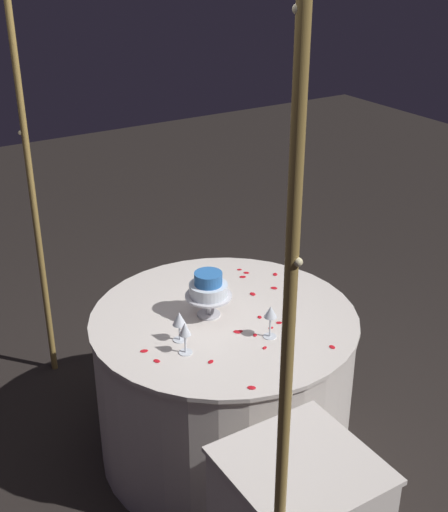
{
  "coord_description": "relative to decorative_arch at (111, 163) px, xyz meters",
  "views": [
    {
      "loc": [
        -2.37,
        1.47,
        2.44
      ],
      "look_at": [
        0.0,
        0.0,
        1.1
      ],
      "focal_mm": 48.18,
      "sensor_mm": 36.0,
      "label": 1
    }
  ],
  "objects": [
    {
      "name": "rose_petal_10",
      "position": [
        0.37,
        -0.84,
        -0.84
      ],
      "size": [
        0.03,
        0.03,
        0.0
      ],
      "primitive_type": "ellipsoid",
      "rotation": [
        0.0,
        0.0,
        4.17
      ],
      "color": "red",
      "rests_on": "main_table"
    },
    {
      "name": "rose_petal_21",
      "position": [
        0.24,
        -0.61,
        -0.84
      ],
      "size": [
        0.03,
        0.04,
        0.0
      ],
      "primitive_type": "ellipsoid",
      "rotation": [
        0.0,
        0.0,
        4.58
      ],
      "color": "red",
      "rests_on": "main_table"
    },
    {
      "name": "rose_petal_19",
      "position": [
        -0.53,
        -0.31,
        -0.84
      ],
      "size": [
        0.04,
        0.04,
        0.0
      ],
      "primitive_type": "ellipsoid",
      "rotation": [
        0.0,
        0.0,
        4.0
      ],
      "color": "red",
      "rests_on": "main_table"
    },
    {
      "name": "rose_petal_13",
      "position": [
        0.32,
        -0.85,
        -0.84
      ],
      "size": [
        0.04,
        0.04,
        0.0
      ],
      "primitive_type": "ellipsoid",
      "rotation": [
        0.0,
        0.0,
        0.7
      ],
      "color": "red",
      "rests_on": "main_table"
    },
    {
      "name": "wine_glass_1",
      "position": [
        -0.07,
        -0.24,
        -0.73
      ],
      "size": [
        0.06,
        0.06,
        0.14
      ],
      "color": "silver",
      "rests_on": "main_table"
    },
    {
      "name": "tiered_cake",
      "position": [
        0.05,
        -0.46,
        -0.7
      ],
      "size": [
        0.22,
        0.22,
        0.22
      ],
      "color": "silver",
      "rests_on": "main_table"
    },
    {
      "name": "decorative_arch",
      "position": [
        0.0,
        0.0,
        0.0
      ],
      "size": [
        2.35,
        0.06,
        2.48
      ],
      "color": "olive",
      "rests_on": "ground"
    },
    {
      "name": "rose_petal_2",
      "position": [
        0.29,
        -0.8,
        -0.84
      ],
      "size": [
        0.04,
        0.04,
        0.0
      ],
      "primitive_type": "ellipsoid",
      "rotation": [
        0.0,
        0.0,
        1.01
      ],
      "color": "red",
      "rests_on": "main_table"
    },
    {
      "name": "wine_glass_2",
      "position": [
        -0.17,
        -0.21,
        -0.73
      ],
      "size": [
        0.06,
        0.06,
        0.15
      ],
      "color": "silver",
      "rests_on": "main_table"
    },
    {
      "name": "rose_petal_5",
      "position": [
        -0.16,
        -0.07,
        -0.84
      ],
      "size": [
        0.04,
        0.03,
        0.0
      ],
      "primitive_type": "ellipsoid",
      "rotation": [
        0.0,
        0.0,
        3.5
      ],
      "color": "red",
      "rests_on": "main_table"
    },
    {
      "name": "ground_plane",
      "position": [
        0.0,
        -0.51,
        -1.62
      ],
      "size": [
        12.0,
        12.0,
        0.0
      ],
      "primitive_type": "plane",
      "color": "black"
    },
    {
      "name": "rose_petal_17",
      "position": [
        -0.15,
        -0.49,
        -0.84
      ],
      "size": [
        0.04,
        0.04,
        0.0
      ],
      "primitive_type": "ellipsoid",
      "rotation": [
        0.0,
        0.0,
        0.68
      ],
      "color": "red",
      "rests_on": "main_table"
    },
    {
      "name": "rose_petal_20",
      "position": [
        -0.32,
        -0.52,
        -0.84
      ],
      "size": [
        0.03,
        0.03,
        0.0
      ],
      "primitive_type": "ellipsoid",
      "rotation": [
        0.0,
        0.0,
        5.2
      ],
      "color": "red",
      "rests_on": "main_table"
    },
    {
      "name": "rose_petal_6",
      "position": [
        0.1,
        -0.87,
        -0.84
      ],
      "size": [
        0.04,
        0.04,
        0.0
      ],
      "primitive_type": "ellipsoid",
      "rotation": [
        0.0,
        0.0,
        0.68
      ],
      "color": "red",
      "rests_on": "main_table"
    },
    {
      "name": "rose_petal_7",
      "position": [
        0.2,
        -0.52,
        -0.84
      ],
      "size": [
        0.04,
        0.03,
        0.0
      ],
      "primitive_type": "ellipsoid",
      "rotation": [
        0.0,
        0.0,
        2.9
      ],
      "color": "red",
      "rests_on": "main_table"
    },
    {
      "name": "rose_petal_18",
      "position": [
        -0.25,
        -0.71,
        -0.84
      ],
      "size": [
        0.03,
        0.02,
        0.0
      ],
      "primitive_type": "ellipsoid",
      "rotation": [
        0.0,
        0.0,
        3.31
      ],
      "color": "red",
      "rests_on": "main_table"
    },
    {
      "name": "rose_petal_1",
      "position": [
        -0.29,
        -0.27,
        -0.84
      ],
      "size": [
        0.03,
        0.04,
        0.0
      ],
      "primitive_type": "ellipsoid",
      "rotation": [
        0.0,
        0.0,
        2.06
      ],
      "color": "red",
      "rests_on": "main_table"
    },
    {
      "name": "main_table",
      "position": [
        0.0,
        -0.51,
        -1.23
      ],
      "size": [
        1.27,
        1.27,
        0.79
      ],
      "color": "silver",
      "rests_on": "ground"
    },
    {
      "name": "rose_petal_4",
      "position": [
        -0.2,
        -0.64,
        -0.84
      ],
      "size": [
        0.02,
        0.03,
        0.0
      ],
      "primitive_type": "ellipsoid",
      "rotation": [
        0.0,
        0.0,
        1.62
      ],
      "color": "red",
      "rests_on": "main_table"
    },
    {
      "name": "rose_petal_0",
      "position": [
        -0.47,
        -0.77,
        -0.84
      ],
      "size": [
        0.03,
        0.02,
        0.0
      ],
      "primitive_type": "ellipsoid",
      "rotation": [
        0.0,
        0.0,
        6.22
      ],
      "color": "red",
      "rests_on": "main_table"
    },
    {
      "name": "rose_petal_14",
      "position": [
        0.26,
        -0.48,
        -0.84
      ],
      "size": [
        0.03,
        0.03,
        0.0
      ],
      "primitive_type": "ellipsoid",
      "rotation": [
        0.0,
        0.0,
        0.44
      ],
      "color": "red",
      "rests_on": "main_table"
    },
    {
      "name": "wine_glass_0",
      "position": [
        -0.26,
        -0.59,
        -0.72
      ],
      "size": [
        0.06,
        0.06,
        0.16
      ],
      "color": "silver",
      "rests_on": "main_table"
    },
    {
      "name": "rose_petal_8",
      "position": [
        -0.18,
        -0.7,
        -0.84
      ],
      "size": [
        0.03,
        0.04,
        0.0
      ],
      "primitive_type": "ellipsoid",
      "rotation": [
        0.0,
        0.0,
        4.25
      ],
      "color": "red",
      "rests_on": "main_table"
    },
    {
      "name": "rose_petal_12",
      "position": [
        -0.1,
        -0.65,
        -0.84
      ],
      "size": [
        0.03,
        0.03,
        0.0
      ],
      "primitive_type": "ellipsoid",
      "rotation": [
        0.0,
        0.0,
        2.73
      ],
      "color": "red",
      "rests_on": "main_table"
    },
    {
      "name": "rose_petal_11",
      "position": [
        -0.07,
        -0.06,
        -0.84
      ],
      "size": [
        0.03,
        0.04,
        0.0
      ],
      "primitive_type": "ellipsoid",
      "rotation": [
        0.0,
        0.0,
        4.36
      ],
      "color": "red",
      "rests_on": "main_table"
    },
    {
      "name": "rose_petal_16",
      "position": [
        -0.21,
        -0.54,
        -0.84
      ],
      "size": [
        0.03,
        0.03,
        0.0
      ],
      "primitive_type": "ellipsoid",
      "rotation": [
        0.0,
        0.0,
        2.47
      ],
      "color": "red",
      "rests_on": "main_table"
    },
    {
      "name": "rose_petal_9",
      "position": [
        0.22,
        -0.96,
        -0.84
      ],
      "size": [
        0.04,
        0.04,
        0.0
      ],
      "primitive_type": "ellipsoid",
      "rotation": [
        0.0,
        0.0,
        5.66
      ],
      "color": "red",
      "rests_on": "main_table"
    },
    {
      "name": "rose_petal_3",
      "position": [
        0.11,
        -0.75,
        -0.84
      ],
      "size": [
        0.04,
        0.03,
        0.0
      ],
      "primitive_type": "ellipsoid",
      "rotation": [
        0.0,
        0.0,
        3.03
      ],
      "color": "red",
      "rests_on": "main_table"
    },
    {
      "name": "rose_petal_15",
      "position": [
        -0.15,
        -0.5,
        -0.84
      ],
      "size": [
        0.03,
        0.03,
        0.0
      ],
      "primitive_type": "ellipsoid",
      "rotation": [
        0.0,
        0.0,
        1.24
      ],
      "color": "red",
      "rests_on": "main_table"
    }
  ]
}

